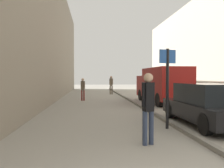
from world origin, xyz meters
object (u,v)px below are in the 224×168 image
pedestrian_mid_block (111,84)px  delivery_van (162,84)px  pedestrian_main_foreground (83,88)px  pedestrian_far_crossing (148,104)px  parked_car (207,105)px  street_sign_post (167,81)px

pedestrian_mid_block → delivery_van: size_ratio=0.33×
pedestrian_main_foreground → pedestrian_far_crossing: bearing=116.9°
pedestrian_far_crossing → delivery_van: bearing=-125.8°
delivery_van → parked_car: bearing=-97.6°
pedestrian_mid_block → pedestrian_far_crossing: pedestrian_mid_block is taller
pedestrian_far_crossing → delivery_van: delivery_van is taller
pedestrian_mid_block → street_sign_post: bearing=100.1°
delivery_van → street_sign_post: street_sign_post is taller
pedestrian_main_foreground → delivery_van: delivery_van is taller
pedestrian_mid_block → parked_car: size_ratio=0.43×
pedestrian_far_crossing → pedestrian_main_foreground: bearing=-95.8°
pedestrian_far_crossing → street_sign_post: 2.08m
pedestrian_mid_block → delivery_van: (2.59, -8.00, 0.18)m
delivery_van → street_sign_post: bearing=-109.6°
parked_car → pedestrian_main_foreground: bearing=117.2°
street_sign_post → pedestrian_main_foreground: bearing=-86.2°
parked_car → street_sign_post: size_ratio=1.62×
pedestrian_main_foreground → street_sign_post: bearing=124.9°
pedestrian_main_foreground → pedestrian_mid_block: size_ratio=0.89×
delivery_van → parked_car: 6.78m
pedestrian_mid_block → street_sign_post: street_sign_post is taller
pedestrian_main_foreground → pedestrian_mid_block: pedestrian_mid_block is taller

